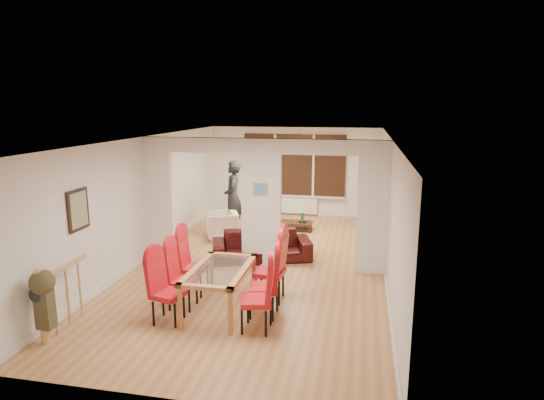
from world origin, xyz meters
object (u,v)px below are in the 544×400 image
(sofa, at_px, (262,246))
(television, at_px, (361,217))
(dining_chair_la, at_px, (168,289))
(dining_chair_rc, at_px, (270,267))
(dining_chair_ra, at_px, (256,295))
(bottle, at_px, (302,218))
(dining_chair_lb, at_px, (182,277))
(bowl, at_px, (303,221))
(dining_table, at_px, (220,289))
(dining_chair_rb, at_px, (264,283))
(armchair, at_px, (222,225))
(dining_chair_lc, at_px, (194,263))
(coffee_table, at_px, (294,226))
(person, at_px, (233,197))

(sofa, height_order, television, sofa)
(dining_chair_la, height_order, television, dining_chair_la)
(sofa, bearing_deg, dining_chair_rc, -92.03)
(dining_chair_ra, height_order, bottle, dining_chair_ra)
(dining_chair_lb, distance_m, bowl, 5.13)
(bowl, bearing_deg, television, 24.82)
(dining_chair_la, xyz_separation_m, bottle, (1.33, 5.41, -0.17))
(dining_table, bearing_deg, television, 68.91)
(dining_chair_rb, relative_size, television, 1.21)
(bowl, bearing_deg, dining_chair_rc, -89.70)
(dining_chair_la, xyz_separation_m, dining_chair_lb, (0.02, 0.52, -0.01))
(armchair, relative_size, television, 0.83)
(dining_chair_lc, relative_size, dining_chair_ra, 1.01)
(dining_chair_rb, relative_size, dining_chair_rc, 0.93)
(dining_chair_ra, height_order, dining_chair_rc, dining_chair_rc)
(coffee_table, relative_size, bowl, 4.68)
(armchair, bearing_deg, bowl, 98.15)
(dining_chair_ra, height_order, television, dining_chair_ra)
(sofa, bearing_deg, television, 38.14)
(person, bearing_deg, armchair, -27.27)
(dining_chair_lc, xyz_separation_m, sofa, (0.77, 1.97, -0.25))
(dining_chair_la, height_order, dining_chair_lb, dining_chair_la)
(dining_chair_lc, relative_size, coffee_table, 1.12)
(dining_table, xyz_separation_m, person, (-1.04, 4.40, 0.58))
(dining_chair_rc, height_order, bowl, dining_chair_rc)
(dining_chair_rb, bearing_deg, bottle, 78.18)
(armchair, height_order, bottle, armchair)
(dining_chair_rb, xyz_separation_m, coffee_table, (-0.29, 4.99, -0.43))
(dining_table, distance_m, television, 6.06)
(dining_chair_la, xyz_separation_m, dining_chair_rc, (1.35, 1.08, 0.05))
(dining_chair_lb, relative_size, dining_chair_ra, 0.96)
(dining_chair_lb, relative_size, armchair, 1.39)
(dining_chair_la, bearing_deg, armchair, 111.64)
(dining_table, bearing_deg, coffee_table, 84.98)
(dining_chair_ra, xyz_separation_m, bowl, (-0.04, 5.47, -0.29))
(television, relative_size, bowl, 4.31)
(dining_chair_rc, bearing_deg, dining_chair_ra, -83.46)
(person, bearing_deg, dining_chair_la, -9.50)
(bottle, bearing_deg, person, -164.21)
(dining_chair_lb, relative_size, dining_chair_rc, 0.89)
(television, height_order, bottle, television)
(dining_chair_lb, xyz_separation_m, coffee_table, (1.07, 4.96, -0.41))
(dining_chair_lc, xyz_separation_m, armchair, (-0.52, 3.28, -0.21))
(dining_chair_ra, xyz_separation_m, dining_chair_rb, (0.00, 0.48, 0.00))
(bowl, bearing_deg, person, -162.02)
(dining_chair_rb, xyz_separation_m, sofa, (-0.60, 2.57, -0.24))
(coffee_table, bearing_deg, dining_chair_ra, -87.06)
(dining_chair_lb, distance_m, dining_chair_lc, 0.57)
(dining_chair_rb, distance_m, bottle, 4.92)
(dining_chair_rc, height_order, person, person)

